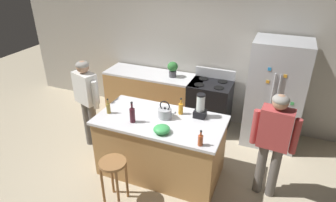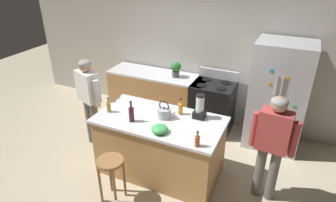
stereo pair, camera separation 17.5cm
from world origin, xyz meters
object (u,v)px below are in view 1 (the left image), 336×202
at_px(stove_range, 209,106).
at_px(tea_kettle, 165,113).
at_px(bottle_wine, 132,115).
at_px(mixing_bowl, 162,129).
at_px(bottle_cooking_sauce, 200,140).
at_px(bottle_soda, 181,108).
at_px(potted_plant, 173,68).
at_px(kitchen_island, 161,146).
at_px(person_by_sink_right, 274,137).
at_px(bar_stool, 113,171).
at_px(refrigerator, 275,94).
at_px(blender_appliance, 200,107).
at_px(person_by_island_left, 87,97).
at_px(bottle_vinegar, 108,108).

distance_m(stove_range, tea_kettle, 1.58).
relative_size(bottle_wine, mixing_bowl, 1.40).
bearing_deg(bottle_cooking_sauce, bottle_soda, 127.19).
bearing_deg(potted_plant, kitchen_island, -75.13).
relative_size(person_by_sink_right, bar_stool, 2.32).
relative_size(refrigerator, potted_plant, 6.24).
relative_size(potted_plant, blender_appliance, 0.83).
bearing_deg(person_by_sink_right, bottle_soda, 174.74).
height_order(stove_range, bottle_soda, bottle_soda).
relative_size(refrigerator, bottle_soda, 7.32).
relative_size(person_by_island_left, blender_appliance, 4.37).
height_order(person_by_island_left, bottle_soda, person_by_island_left).
bearing_deg(tea_kettle, potted_plant, 107.15).
distance_m(bottle_cooking_sauce, mixing_bowl, 0.56).
xyz_separation_m(refrigerator, bar_stool, (-1.80, -2.30, -0.41)).
distance_m(person_by_sink_right, bottle_soda, 1.34).
bearing_deg(bottle_vinegar, bottle_soda, 20.86).
bearing_deg(person_by_sink_right, person_by_island_left, 179.09).
relative_size(bar_stool, bottle_wine, 2.13).
relative_size(refrigerator, bottle_wine, 5.93).
bearing_deg(tea_kettle, stove_range, 77.95).
relative_size(bar_stool, bottle_vinegar, 2.86).
distance_m(kitchen_island, bottle_wine, 0.71).
relative_size(bar_stool, bottle_cooking_sauce, 3.12).
height_order(person_by_island_left, potted_plant, person_by_island_left).
xyz_separation_m(bar_stool, bottle_vinegar, (-0.45, 0.67, 0.51)).
bearing_deg(stove_range, tea_kettle, -102.05).
distance_m(stove_range, bottle_soda, 1.39).
distance_m(refrigerator, person_by_island_left, 3.16).
distance_m(kitchen_island, refrigerator, 2.15).
height_order(refrigerator, bottle_soda, refrigerator).
relative_size(stove_range, person_by_sink_right, 0.72).
bearing_deg(potted_plant, bottle_vinegar, -102.43).
bearing_deg(stove_range, blender_appliance, -82.93).
distance_m(person_by_island_left, blender_appliance, 1.92).
xyz_separation_m(bottle_wine, tea_kettle, (0.37, 0.29, -0.04)).
bearing_deg(refrigerator, potted_plant, 178.47).
height_order(refrigerator, bottle_cooking_sauce, refrigerator).
bearing_deg(person_by_sink_right, kitchen_island, -175.06).
bearing_deg(mixing_bowl, bottle_soda, 83.75).
height_order(person_by_island_left, blender_appliance, person_by_island_left).
relative_size(refrigerator, person_by_sink_right, 1.20).
distance_m(stove_range, bottle_wine, 1.96).
bearing_deg(person_by_sink_right, refrigerator, 93.31).
bearing_deg(bottle_vinegar, bar_stool, -56.29).
bearing_deg(bottle_vinegar, person_by_island_left, 153.64).
xyz_separation_m(blender_appliance, bottle_soda, (-0.29, -0.03, -0.06)).
height_order(kitchen_island, bottle_vinegar, bottle_vinegar).
relative_size(kitchen_island, bottle_cooking_sauce, 8.59).
bearing_deg(stove_range, bottle_wine, -111.46).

